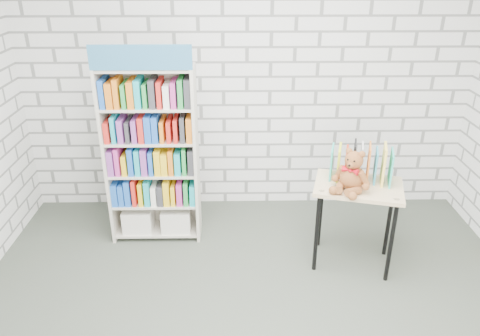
{
  "coord_description": "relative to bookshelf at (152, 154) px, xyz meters",
  "views": [
    {
      "loc": [
        -0.15,
        -2.57,
        2.54
      ],
      "look_at": [
        -0.09,
        0.95,
        0.89
      ],
      "focal_mm": 35.0,
      "sensor_mm": 36.0,
      "label": 1
    }
  ],
  "objects": [
    {
      "name": "table_books",
      "position": [
        1.81,
        -0.37,
        0.07
      ],
      "size": [
        0.54,
        0.34,
        0.3
      ],
      "color": "#2AB9A3",
      "rests_on": "display_table"
    },
    {
      "name": "ground",
      "position": [
        0.88,
        -1.36,
        -0.85
      ],
      "size": [
        4.5,
        4.5,
        0.0
      ],
      "primitive_type": "plane",
      "color": "#3E453A",
      "rests_on": "ground"
    },
    {
      "name": "teddy_bear",
      "position": [
        1.68,
        -0.57,
        0.06
      ],
      "size": [
        0.34,
        0.33,
        0.35
      ],
      "color": "brown",
      "rests_on": "display_table"
    },
    {
      "name": "display_table",
      "position": [
        1.78,
        -0.49,
        -0.19
      ],
      "size": [
        0.82,
        0.66,
        0.77
      ],
      "color": "tan",
      "rests_on": "ground"
    },
    {
      "name": "bookshelf",
      "position": [
        0.0,
        0.0,
        0.0
      ],
      "size": [
        0.83,
        0.32,
        1.86
      ],
      "color": "beige",
      "rests_on": "ground"
    },
    {
      "name": "room_shell",
      "position": [
        0.88,
        -1.36,
        0.93
      ],
      "size": [
        4.52,
        4.02,
        2.81
      ],
      "color": "silver",
      "rests_on": "ground"
    }
  ]
}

